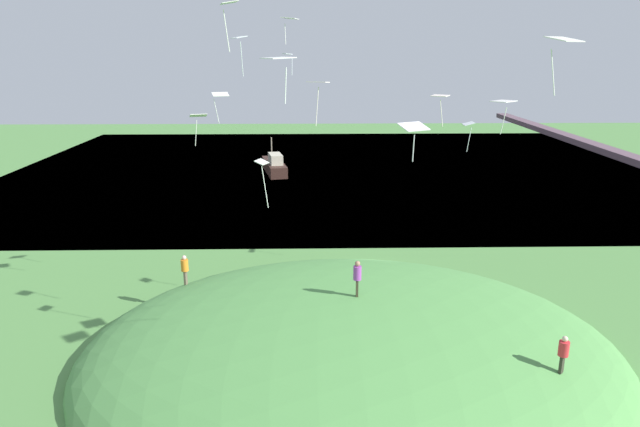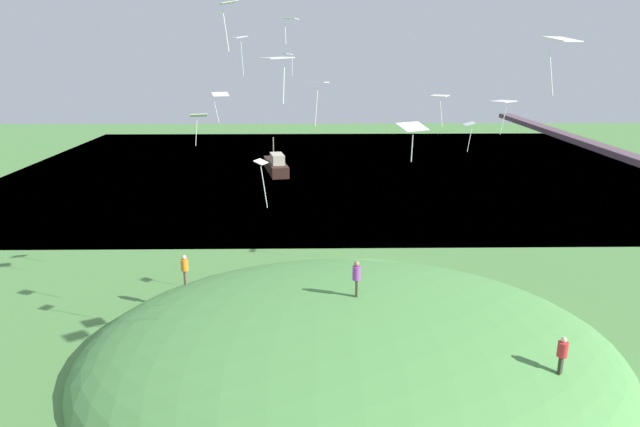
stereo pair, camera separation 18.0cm
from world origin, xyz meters
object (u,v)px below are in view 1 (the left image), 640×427
person_on_hilltop (357,274)px  kite_11 (440,98)px  boat_on_lake (274,165)px  kite_12 (564,41)px  person_watching_kites (185,266)px  kite_1 (318,85)px  kite_6 (229,5)px  kite_9 (220,96)px  kite_0 (468,125)px  kite_13 (290,19)px  kite_7 (239,40)px  kite_3 (288,56)px  kite_4 (504,102)px  kite_10 (278,59)px  kite_2 (262,168)px  person_walking_path (564,350)px  kite_8 (414,128)px  kite_5 (198,117)px

person_on_hilltop → kite_11: (-2.22, 3.94, 7.96)m
boat_on_lake → kite_12: kite_12 is taller
person_watching_kites → kite_1: 13.37m
kite_6 → kite_9: (-4.17, -1.20, -4.09)m
kite_0 → kite_1: bearing=-45.5°
person_watching_kites → kite_11: size_ratio=1.16×
person_watching_kites → kite_13: 14.70m
kite_6 → kite_7: 9.21m
kite_3 → kite_11: (5.93, 7.32, -1.85)m
kite_4 → kite_10: (5.77, -9.61, 1.92)m
kite_1 → kite_3: bearing=-169.4°
kite_3 → kite_6: bearing=-16.9°
kite_13 → kite_0: bearing=96.9°
kite_2 → kite_11: size_ratio=1.45×
kite_6 → person_on_hilltop: bearing=81.3°
boat_on_lake → person_on_hilltop: size_ratio=4.71×
boat_on_lake → person_walking_path: (47.44, 13.92, 2.11)m
person_on_hilltop → kite_7: (-9.96, -6.25, 10.69)m
kite_10 → kite_4: bearing=121.0°
person_walking_path → kite_12: size_ratio=0.89×
kite_1 → kite_6: 5.04m
person_on_hilltop → kite_12: 13.49m
person_on_hilltop → kite_1: (0.04, -1.85, 8.68)m
person_walking_path → kite_0: bearing=50.0°
person_walking_path → kite_1: bearing=110.0°
kite_1 → kite_10: (5.24, -1.40, 1.14)m
kite_8 → kite_9: (-8.32, -8.51, 0.55)m
person_on_hilltop → kite_0: kite_0 is taller
person_on_hilltop → person_watching_kites: person_on_hilltop is taller
kite_8 → kite_10: (2.00, -4.96, 2.53)m
kite_1 → person_walking_path: bearing=61.3°
person_walking_path → kite_2: (-4.94, -11.89, 6.27)m
kite_8 → kite_12: 5.95m
kite_0 → kite_5: (1.41, -15.74, 0.68)m
kite_5 → kite_8: size_ratio=1.27×
kite_3 → kite_12: size_ratio=0.66×
person_watching_kites → kite_10: kite_10 is taller
person_on_hilltop → person_walking_path: size_ratio=1.11×
kite_8 → kite_11: 5.97m
person_on_hilltop → kite_3: (-8.14, -3.37, 9.81)m
kite_5 → kite_8: bearing=43.2°
kite_0 → kite_11: size_ratio=1.20×
kite_3 → kite_9: (3.11, -3.42, -1.97)m
person_walking_path → kite_13: (-12.88, -10.84, 12.82)m
kite_7 → kite_4: bearing=53.1°
person_on_hilltop → kite_6: (-0.85, -5.59, 11.92)m
person_walking_path → kite_8: kite_8 is taller
kite_6 → kite_2: bearing=49.1°
person_on_hilltop → kite_4: bearing=97.1°
kite_13 → kite_6: bearing=-19.1°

